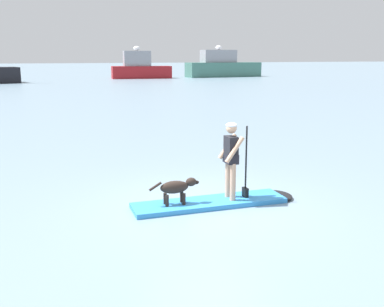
{
  "coord_description": "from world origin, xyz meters",
  "views": [
    {
      "loc": [
        -3.61,
        -8.2,
        3.04
      ],
      "look_at": [
        0.0,
        1.0,
        0.9
      ],
      "focal_mm": 42.16,
      "sensor_mm": 36.0,
      "label": 1
    }
  ],
  "objects": [
    {
      "name": "person_paddler",
      "position": [
        0.48,
        -0.02,
        1.03
      ],
      "size": [
        0.61,
        0.49,
        1.62
      ],
      "color": "tan",
      "rests_on": "paddleboard"
    },
    {
      "name": "paddleboard",
      "position": [
        0.23,
        -0.01,
        0.05
      ],
      "size": [
        3.55,
        0.94,
        0.1
      ],
      "color": "#338CD8",
      "rests_on": "ground_plane"
    },
    {
      "name": "moored_boat_center",
      "position": [
        12.91,
        53.67,
        1.42
      ],
      "size": [
        8.37,
        3.3,
        4.41
      ],
      "color": "maroon",
      "rests_on": "ground_plane"
    },
    {
      "name": "ground_plane",
      "position": [
        0.0,
        0.0,
        0.0
      ],
      "size": [
        400.0,
        400.0,
        0.0
      ],
      "primitive_type": "plane",
      "color": "gray"
    },
    {
      "name": "dog",
      "position": [
        -0.71,
        0.04,
        0.45
      ],
      "size": [
        1.05,
        0.25,
        0.53
      ],
      "color": "#2D231E",
      "rests_on": "paddleboard"
    },
    {
      "name": "moored_boat_starboard",
      "position": [
        25.57,
        53.79,
        1.52
      ],
      "size": [
        11.52,
        3.16,
        4.59
      ],
      "color": "#3F7266",
      "rests_on": "ground_plane"
    }
  ]
}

